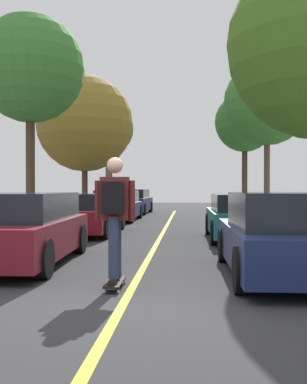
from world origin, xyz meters
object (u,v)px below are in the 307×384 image
parked_car_left_far (117,205)px  skateboard (115,282)px  street_tree_left_far (109,130)px  street_tree_left_nearest (30,69)px  parked_car_left_near (88,213)px  parked_car_right_near (243,217)px  parked_car_right_nearest (282,236)px  parked_car_left_farthest (132,201)px  parked_car_left_nearest (23,228)px  street_tree_left_near (85,124)px  skateboarder (115,211)px  street_tree_right_near (267,103)px  street_tree_right_far (245,123)px

parked_car_left_far → skateboard: parked_car_left_far is taller
street_tree_left_far → street_tree_left_nearest: bearing=-90.0°
parked_car_left_near → parked_car_right_near: bearing=-16.0°
parked_car_right_nearest → parked_car_left_far: bearing=109.7°
parked_car_left_farthest → parked_car_right_near: (4.62, -13.04, -0.04)m
parked_car_left_nearest → street_tree_left_far: bearing=95.1°
parked_car_left_far → street_tree_left_nearest: bearing=-106.9°
parked_car_left_farthest → parked_car_right_nearest: 19.09m
street_tree_left_near → skateboard: size_ratio=7.96×
street_tree_left_far → skateboarder: bearing=-80.3°
street_tree_left_far → street_tree_right_near: (8.31, -9.05, 0.01)m
parked_car_left_far → parked_car_left_farthest: (0.00, 5.63, 0.01)m
skateboarder → parked_car_left_farthest: bearing=96.0°
parked_car_right_nearest → street_tree_left_nearest: size_ratio=0.62×
parked_car_left_far → parked_car_left_farthest: size_ratio=1.03×
parked_car_left_near → parked_car_left_far: size_ratio=0.98×
parked_car_left_near → street_tree_left_far: size_ratio=0.69×
street_tree_left_nearest → skateboarder: size_ratio=3.83×
parked_car_left_farthest → street_tree_left_nearest: (-1.85, -11.70, 4.50)m
parked_car_left_nearest → skateboard: size_ratio=5.24×
parked_car_left_farthest → street_tree_right_far: (6.47, 2.03, 4.63)m
parked_car_left_far → street_tree_left_far: (-1.85, 8.83, 4.39)m
street_tree_left_near → street_tree_left_far: street_tree_left_near is taller
parked_car_left_nearest → parked_car_left_near: 5.85m
street_tree_right_near → skateboarder: size_ratio=3.84×
street_tree_right_far → street_tree_left_nearest: bearing=-121.2°
parked_car_right_nearest → street_tree_right_near: 13.54m
street_tree_right_far → parked_car_left_farthest: bearing=-162.6°
parked_car_left_nearest → skateboarder: bearing=-45.3°
parked_car_left_nearest → street_tree_right_near: street_tree_right_near is taller
street_tree_left_near → street_tree_left_far: bearing=90.0°
street_tree_left_far → skateboard: street_tree_left_far is taller
parked_car_left_farthest → street_tree_right_far: size_ratio=0.65×
street_tree_left_far → street_tree_right_near: bearing=-47.4°
parked_car_left_nearest → street_tree_left_far: (-1.84, 20.76, 4.38)m
parked_car_left_near → parked_car_right_nearest: size_ratio=1.09×
parked_car_left_near → street_tree_right_near: (6.47, 5.86, 4.43)m
parked_car_left_far → parked_car_left_farthest: 5.63m
street_tree_right_near → street_tree_right_far: bearing=90.0°
street_tree_left_far → street_tree_right_far: size_ratio=0.94×
parked_car_left_farthest → parked_car_right_near: bearing=-70.5°
parked_car_left_farthest → skateboard: size_ratio=5.38×
parked_car_left_nearest → street_tree_right_far: bearing=71.7°
parked_car_left_near → street_tree_left_far: street_tree_left_far is taller
parked_car_right_nearest → parked_car_right_near: (-0.00, 5.48, -0.02)m
skateboarder → parked_car_right_near: bearing=68.9°
parked_car_right_nearest → parked_car_left_near: bearing=124.2°
skateboard → parked_car_left_far: bearing=98.4°
street_tree_right_near → skateboard: 15.29m
street_tree_right_far → street_tree_left_near: bearing=-144.9°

